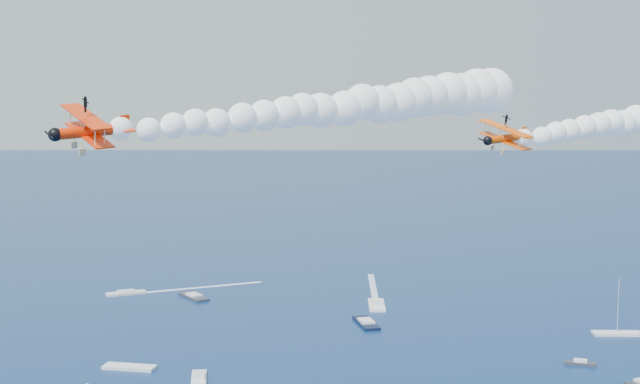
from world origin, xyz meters
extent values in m
cube|color=silver|center=(-31.58, 198.60, 0.35)|extent=(12.53, 6.66, 0.70)
cube|color=white|center=(40.93, 171.10, 0.35)|extent=(7.21, 15.01, 0.70)
cube|color=white|center=(-11.60, 113.81, 0.35)|extent=(3.64, 9.94, 0.70)
cube|color=#303440|center=(73.67, 110.05, 0.35)|extent=(7.22, 5.16, 0.70)
cube|color=white|center=(-26.67, 124.10, 0.35)|extent=(12.30, 7.71, 0.70)
cube|color=white|center=(94.39, 131.63, 0.35)|extent=(12.74, 6.03, 0.70)
cube|color=black|center=(33.55, 152.09, 0.35)|extent=(4.93, 13.69, 0.70)
cube|color=#2E323D|center=(-11.12, 190.44, 0.35)|extent=(9.18, 13.48, 0.70)
cube|color=white|center=(-7.38, 204.77, 0.03)|extent=(37.31, 11.34, 0.04)
cube|color=white|center=(45.80, 196.85, 0.03)|extent=(9.03, 37.71, 0.04)
camera|label=1|loc=(-15.32, -65.04, 59.75)|focal=47.98mm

